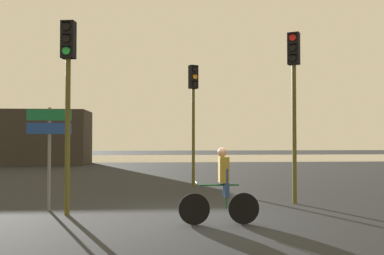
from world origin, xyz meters
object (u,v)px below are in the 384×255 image
at_px(traffic_light_near_left, 68,80).
at_px(cyclist, 222,185).
at_px(distant_building, 26,138).
at_px(direction_sign_post, 49,139).
at_px(traffic_light_near_right, 294,85).
at_px(traffic_light_center, 193,102).

distance_m(traffic_light_near_left, cyclist, 4.47).
relative_size(traffic_light_near_left, cyclist, 2.71).
bearing_deg(distant_building, direction_sign_post, -71.87).
bearing_deg(traffic_light_near_left, cyclist, 167.40).
xyz_separation_m(traffic_light_near_right, traffic_light_near_left, (-5.96, -1.31, -0.11)).
height_order(traffic_light_near_right, traffic_light_center, traffic_light_near_right).
distance_m(traffic_light_near_right, cyclist, 4.45).
bearing_deg(traffic_light_near_left, direction_sign_post, -39.85).
distance_m(traffic_light_near_right, traffic_light_center, 5.24).
bearing_deg(traffic_light_center, direction_sign_post, 26.17).
bearing_deg(distant_building, traffic_light_center, -54.53).
bearing_deg(traffic_light_center, distant_building, -80.31).
bearing_deg(traffic_light_near_right, traffic_light_center, -31.66).
height_order(distant_building, traffic_light_center, traffic_light_center).
bearing_deg(direction_sign_post, distant_building, -74.35).
xyz_separation_m(traffic_light_near_left, cyclist, (3.50, -1.42, -2.39)).
xyz_separation_m(distant_building, cyclist, (10.77, -22.51, -1.11)).
xyz_separation_m(traffic_light_near_right, cyclist, (-2.46, -2.74, -2.50)).
relative_size(distant_building, cyclist, 5.15).
xyz_separation_m(traffic_light_near_left, direction_sign_post, (-0.60, 0.70, -1.41)).
distance_m(traffic_light_near_left, direction_sign_post, 1.68).
distance_m(traffic_light_center, cyclist, 7.75).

